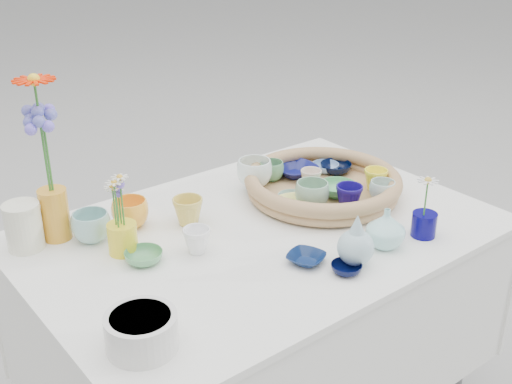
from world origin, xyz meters
TOP-DOWN VIEW (x-y plane):
  - wicker_tray at (0.28, 0.05)m, footprint 0.47×0.47m
  - tray_ceramic_0 at (0.29, 0.19)m, footprint 0.14×0.14m
  - tray_ceramic_1 at (0.41, 0.13)m, footprint 0.13×0.13m
  - tray_ceramic_2 at (0.41, -0.04)m, footprint 0.08×0.08m
  - tray_ceramic_3 at (0.29, 0.00)m, footprint 0.13×0.13m
  - tray_ceramic_4 at (0.18, -0.01)m, footprint 0.11×0.11m
  - tray_ceramic_5 at (0.15, 0.04)m, footprint 0.11×0.11m
  - tray_ceramic_6 at (0.14, 0.21)m, footprint 0.11×0.11m
  - tray_ceramic_7 at (0.26, 0.09)m, footprint 0.08×0.08m
  - tray_ceramic_8 at (0.39, 0.15)m, footprint 0.11×0.11m
  - tray_ceramic_9 at (0.25, -0.08)m, footprint 0.09×0.09m
  - tray_ceramic_10 at (0.14, 0.03)m, footprint 0.11×0.11m
  - tray_ceramic_11 at (0.37, -0.11)m, footprint 0.10×0.10m
  - tray_ceramic_12 at (0.21, 0.21)m, footprint 0.09×0.09m
  - loose_ceramic_0 at (-0.27, 0.24)m, footprint 0.13×0.13m
  - loose_ceramic_1 at (-0.14, 0.15)m, footprint 0.09×0.09m
  - loose_ceramic_2 at (-0.34, 0.04)m, footprint 0.12×0.12m
  - loose_ceramic_3 at (-0.20, 0.00)m, footprint 0.08×0.08m
  - loose_ceramic_4 at (-0.02, -0.21)m, footprint 0.12×0.12m
  - loose_ceramic_5 at (-0.39, 0.23)m, footprint 0.11×0.11m
  - loose_ceramic_6 at (0.02, -0.30)m, footprint 0.08×0.08m
  - fluted_bowl at (-0.50, -0.25)m, footprint 0.18×0.18m
  - bud_vase_paleblue at (0.07, -0.29)m, footprint 0.10×0.10m
  - bud_vase_seafoam at (0.20, -0.27)m, footprint 0.12×0.12m
  - bud_vase_cobalt at (0.32, -0.30)m, footprint 0.08×0.08m
  - single_daisy at (0.31, -0.30)m, footprint 0.09×0.09m
  - tall_vase_yellow at (-0.45, 0.30)m, footprint 0.09×0.09m
  - gerbera at (-0.46, 0.29)m, footprint 0.16×0.16m
  - hydrangea at (-0.45, 0.29)m, footprint 0.10×0.10m
  - white_pitcher at (-0.54, 0.30)m, footprint 0.14×0.11m
  - daisy_cup at (-0.35, 0.12)m, footprint 0.10×0.10m
  - daisy_posy at (-0.36, 0.12)m, footprint 0.08×0.08m

SIDE VIEW (x-z plane):
  - loose_ceramic_4 at x=-0.02m, z-range 0.77..0.79m
  - loose_ceramic_6 at x=0.02m, z-range 0.77..0.79m
  - loose_ceramic_2 at x=-0.34m, z-range 0.77..0.79m
  - tray_ceramic_10 at x=0.14m, z-range 0.78..0.81m
  - tray_ceramic_5 at x=0.15m, z-range 0.78..0.81m
  - tray_ceramic_8 at x=0.39m, z-range 0.78..0.81m
  - bud_vase_cobalt at x=0.32m, z-range 0.77..0.83m
  - loose_ceramic_3 at x=-0.20m, z-range 0.77..0.83m
  - tray_ceramic_1 at x=0.41m, z-range 0.78..0.81m
  - tray_ceramic_0 at x=0.29m, z-range 0.78..0.82m
  - tray_ceramic_3 at x=0.29m, z-range 0.78..0.82m
  - fluted_bowl at x=-0.50m, z-range 0.77..0.84m
  - wicker_tray at x=0.28m, z-range 0.77..0.84m
  - loose_ceramic_1 at x=-0.14m, z-range 0.77..0.84m
  - loose_ceramic_0 at x=-0.27m, z-range 0.77..0.84m
  - loose_ceramic_5 at x=-0.39m, z-range 0.77..0.85m
  - daisy_cup at x=-0.35m, z-range 0.77..0.85m
  - tray_ceramic_7 at x=0.26m, z-range 0.78..0.84m
  - tray_ceramic_12 at x=0.21m, z-range 0.78..0.84m
  - tray_ceramic_11 at x=0.37m, z-range 0.78..0.84m
  - tray_ceramic_2 at x=0.41m, z-range 0.78..0.85m
  - bud_vase_seafoam at x=0.20m, z-range 0.77..0.87m
  - tray_ceramic_9 at x=0.25m, z-range 0.78..0.85m
  - tray_ceramic_4 at x=0.18m, z-range 0.78..0.86m
  - tray_ceramic_6 at x=0.14m, z-range 0.78..0.87m
  - white_pitcher at x=-0.54m, z-range 0.77..0.89m
  - bud_vase_paleblue at x=0.07m, z-range 0.77..0.91m
  - tall_vase_yellow at x=-0.45m, z-range 0.77..0.91m
  - single_daisy at x=0.31m, z-range 0.82..0.94m
  - daisy_posy at x=-0.36m, z-range 0.85..0.98m
  - hydrangea at x=-0.45m, z-range 0.87..1.13m
  - gerbera at x=-0.46m, z-range 0.90..1.21m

